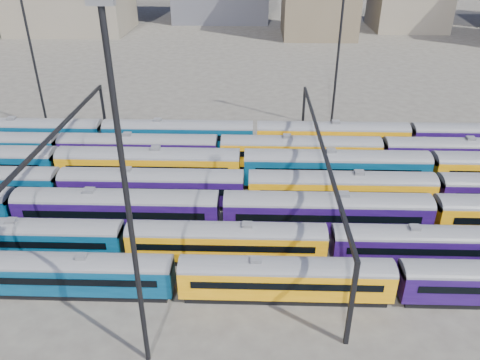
{
  "coord_description": "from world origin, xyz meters",
  "views": [
    {
      "loc": [
        2.59,
        -46.1,
        28.41
      ],
      "look_at": [
        1.16,
        0.7,
        3.0
      ],
      "focal_mm": 35.0,
      "sensor_mm": 36.0,
      "label": 1
    }
  ],
  "objects_px": {
    "rake_1": "(226,239)",
    "rake_2": "(326,209)",
    "mast_2": "(127,198)",
    "rake_0": "(397,277)"
  },
  "relations": [
    {
      "from": "rake_1",
      "to": "rake_2",
      "type": "bearing_deg",
      "value": 26.45
    },
    {
      "from": "rake_1",
      "to": "mast_2",
      "type": "height_order",
      "value": "mast_2"
    },
    {
      "from": "rake_2",
      "to": "mast_2",
      "type": "bearing_deg",
      "value": -131.88
    },
    {
      "from": "mast_2",
      "to": "rake_1",
      "type": "bearing_deg",
      "value": 66.6
    },
    {
      "from": "rake_0",
      "to": "rake_1",
      "type": "distance_m",
      "value": 15.53
    },
    {
      "from": "rake_0",
      "to": "mast_2",
      "type": "bearing_deg",
      "value": -160.61
    },
    {
      "from": "rake_1",
      "to": "rake_0",
      "type": "bearing_deg",
      "value": -18.78
    },
    {
      "from": "rake_2",
      "to": "rake_1",
      "type": "bearing_deg",
      "value": -153.55
    },
    {
      "from": "rake_1",
      "to": "mast_2",
      "type": "xyz_separation_m",
      "value": [
        -5.19,
        -12.0,
        11.48
      ]
    },
    {
      "from": "rake_1",
      "to": "rake_2",
      "type": "distance_m",
      "value": 11.23
    }
  ]
}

